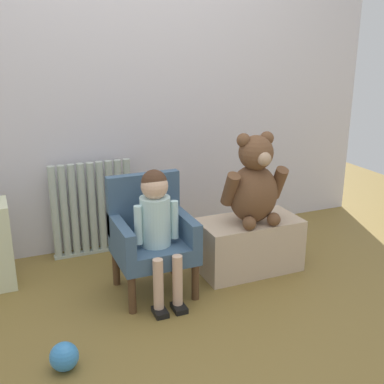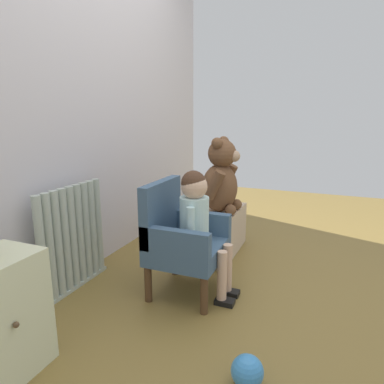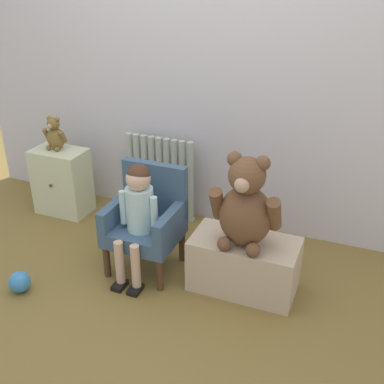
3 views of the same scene
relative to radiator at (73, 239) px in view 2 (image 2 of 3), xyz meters
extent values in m
plane|color=olive|center=(0.32, -1.15, -0.32)|extent=(6.00, 6.00, 0.00)
cube|color=silver|center=(0.32, 0.12, 0.88)|extent=(3.80, 0.05, 2.40)
cylinder|color=#ABB7AB|center=(-0.25, 0.00, 0.01)|extent=(0.05, 0.05, 0.63)
cylinder|color=#ABB7AB|center=(-0.19, 0.00, 0.01)|extent=(0.05, 0.05, 0.63)
cylinder|color=#ABB7AB|center=(-0.12, 0.00, 0.01)|extent=(0.05, 0.05, 0.63)
cylinder|color=#ABB7AB|center=(-0.06, 0.00, 0.01)|extent=(0.05, 0.05, 0.63)
cylinder|color=#ABB7AB|center=(0.00, 0.00, 0.01)|extent=(0.05, 0.05, 0.63)
cylinder|color=#ABB7AB|center=(0.06, 0.00, 0.01)|extent=(0.05, 0.05, 0.63)
cylinder|color=#ABB7AB|center=(0.12, 0.00, 0.01)|extent=(0.05, 0.05, 0.63)
cylinder|color=#ABB7AB|center=(0.19, 0.00, 0.01)|extent=(0.05, 0.05, 0.63)
cylinder|color=#ABB7AB|center=(0.25, 0.00, 0.01)|extent=(0.05, 0.05, 0.63)
cube|color=#ABB7AB|center=(0.00, 0.00, -0.31)|extent=(0.56, 0.05, 0.02)
sphere|color=#4C3823|center=(-0.74, -0.37, -0.04)|extent=(0.02, 0.02, 0.02)
cube|color=#3C5772|center=(0.21, -0.67, -0.05)|extent=(0.44, 0.41, 0.10)
cube|color=#3C5772|center=(0.21, -0.50, 0.18)|extent=(0.44, 0.06, 0.36)
cube|color=#3C5772|center=(0.02, -0.67, 0.07)|extent=(0.06, 0.41, 0.14)
cube|color=#3C5772|center=(0.40, -0.67, 0.07)|extent=(0.06, 0.41, 0.14)
cylinder|color=#4C331E|center=(0.02, -0.85, -0.21)|extent=(0.04, 0.04, 0.22)
cylinder|color=#4C331E|center=(0.40, -0.85, -0.21)|extent=(0.04, 0.04, 0.22)
cylinder|color=#4C331E|center=(0.02, -0.50, -0.21)|extent=(0.04, 0.04, 0.22)
cylinder|color=#4C331E|center=(0.40, -0.50, -0.21)|extent=(0.04, 0.04, 0.22)
cylinder|color=silver|center=(0.21, -0.71, 0.14)|extent=(0.17, 0.17, 0.28)
sphere|color=#D8AD8E|center=(0.21, -0.71, 0.34)|extent=(0.15, 0.15, 0.15)
sphere|color=#472D1E|center=(0.21, -0.71, 0.36)|extent=(0.14, 0.14, 0.14)
cylinder|color=#D8AD8E|center=(0.16, -0.90, -0.15)|extent=(0.06, 0.06, 0.29)
cube|color=black|center=(0.16, -0.92, -0.31)|extent=(0.07, 0.11, 0.03)
cylinder|color=#D8AD8E|center=(0.27, -0.90, -0.15)|extent=(0.06, 0.06, 0.29)
cube|color=black|center=(0.27, -0.92, -0.31)|extent=(0.07, 0.11, 0.03)
cylinder|color=silver|center=(0.11, -0.73, 0.14)|extent=(0.04, 0.04, 0.22)
cylinder|color=silver|center=(0.32, -0.73, 0.14)|extent=(0.04, 0.04, 0.22)
cube|color=#C4AB8E|center=(0.86, -0.63, -0.15)|extent=(0.64, 0.34, 0.34)
ellipsoid|color=brown|center=(0.86, -0.66, 0.20)|extent=(0.31, 0.26, 0.36)
sphere|color=brown|center=(0.86, -0.67, 0.46)|extent=(0.21, 0.21, 0.21)
sphere|color=tan|center=(0.86, -0.77, 0.44)|extent=(0.08, 0.08, 0.08)
sphere|color=brown|center=(0.78, -0.66, 0.54)|extent=(0.08, 0.08, 0.08)
sphere|color=brown|center=(0.94, -0.66, 0.54)|extent=(0.08, 0.08, 0.08)
cylinder|color=brown|center=(0.69, -0.67, 0.25)|extent=(0.08, 0.16, 0.22)
cylinder|color=brown|center=(1.02, -0.67, 0.25)|extent=(0.08, 0.16, 0.22)
sphere|color=brown|center=(0.77, -0.77, 0.06)|extent=(0.08, 0.08, 0.08)
sphere|color=brown|center=(0.94, -0.77, 0.06)|extent=(0.08, 0.08, 0.08)
sphere|color=#3984C7|center=(-0.39, -1.18, -0.25)|extent=(0.13, 0.13, 0.13)
camera|label=1|loc=(-0.57, -3.08, 1.11)|focal=45.00mm
camera|label=2|loc=(-1.55, -1.42, 0.74)|focal=32.00mm
camera|label=3|loc=(1.47, -2.97, 1.55)|focal=45.00mm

